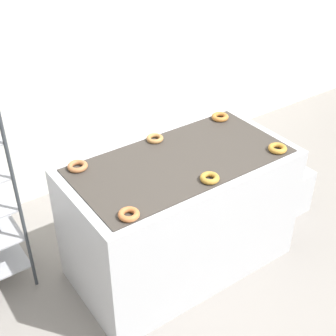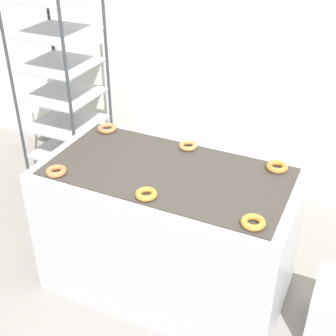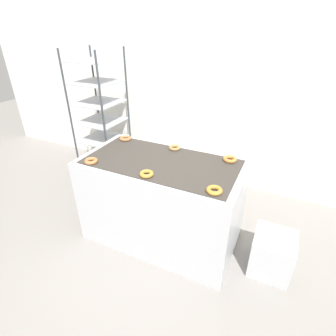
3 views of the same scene
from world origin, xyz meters
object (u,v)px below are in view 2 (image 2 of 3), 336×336
object	(u,v)px
donut_near_right	(253,222)
fryer_machine	(168,232)
donut_far_left	(107,128)
donut_far_right	(277,167)
baking_rack_cart	(64,95)
donut_near_left	(56,171)
donut_near_center	(146,194)
donut_far_center	(188,146)

from	to	relation	value
donut_near_right	fryer_machine	bearing A→B (deg)	154.64
donut_far_left	donut_far_right	world-z (taller)	donut_far_right
baking_rack_cart	donut_far_right	bearing A→B (deg)	-12.20
donut_near_right	donut_far_left	xyz separation A→B (m)	(-1.23, 0.60, -0.00)
donut_near_left	donut_near_right	bearing A→B (deg)	0.97
donut_near_right	donut_far_right	world-z (taller)	same
donut_near_center	donut_far_left	xyz separation A→B (m)	(-0.62, 0.60, -0.00)
fryer_machine	donut_far_right	bearing A→B (deg)	26.41
baking_rack_cart	donut_near_center	xyz separation A→B (m)	(1.28, -1.00, 0.02)
donut_near_right	donut_far_left	size ratio (longest dim) A/B	0.98
donut_near_right	donut_far_center	xyz separation A→B (m)	(-0.62, 0.61, -0.00)
donut_near_left	donut_far_right	distance (m)	1.34
donut_far_left	donut_near_center	bearing A→B (deg)	-44.14
donut_far_right	donut_far_left	bearing A→B (deg)	179.67
donut_near_right	donut_far_right	size ratio (longest dim) A/B	0.98
baking_rack_cart	donut_far_center	bearing A→B (deg)	-16.91
donut_near_center	donut_far_left	size ratio (longest dim) A/B	0.94
donut_near_center	donut_far_right	size ratio (longest dim) A/B	0.94
fryer_machine	donut_near_center	world-z (taller)	donut_near_center
donut_far_right	donut_near_right	bearing A→B (deg)	-88.05
donut_near_center	donut_near_right	bearing A→B (deg)	0.58
baking_rack_cart	donut_far_right	size ratio (longest dim) A/B	14.15
donut_far_center	donut_near_left	bearing A→B (deg)	-133.53
fryer_machine	donut_near_center	size ratio (longest dim) A/B	12.72
donut_near_center	baking_rack_cart	bearing A→B (deg)	141.97
donut_near_left	fryer_machine	bearing A→B (deg)	27.65
fryer_machine	donut_far_left	distance (m)	0.85
donut_far_left	donut_far_center	size ratio (longest dim) A/B	1.08
baking_rack_cart	donut_near_left	distance (m)	1.22
baking_rack_cart	donut_near_center	distance (m)	1.62
donut_near_right	baking_rack_cart	bearing A→B (deg)	152.28
donut_near_left	donut_near_center	bearing A→B (deg)	1.37
fryer_machine	baking_rack_cart	world-z (taller)	baking_rack_cart
baking_rack_cart	donut_near_right	size ratio (longest dim) A/B	14.39
fryer_machine	donut_near_right	bearing A→B (deg)	-25.36
fryer_machine	donut_near_left	bearing A→B (deg)	-152.35
baking_rack_cart	donut_near_right	world-z (taller)	baking_rack_cart
baking_rack_cart	donut_far_right	xyz separation A→B (m)	(1.87, -0.40, 0.02)
baking_rack_cart	donut_far_right	world-z (taller)	baking_rack_cart
fryer_machine	donut_near_center	distance (m)	0.58
donut_far_right	donut_near_center	bearing A→B (deg)	-134.86
donut_near_left	donut_near_center	xyz separation A→B (m)	(0.60, 0.01, 0.00)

